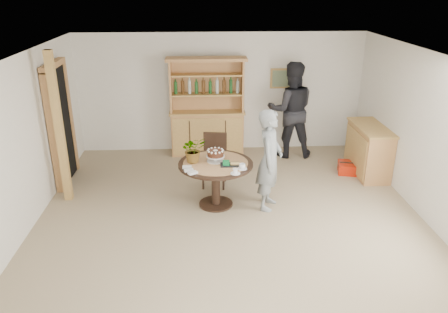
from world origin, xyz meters
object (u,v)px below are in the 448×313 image
sideboard (369,150)px  red_suitcase (354,168)px  dining_chair (215,156)px  dining_table (216,171)px  adult_person (291,110)px  hutch (207,122)px  teen_boy (270,160)px

sideboard → red_suitcase: 0.44m
dining_chair → dining_table: bearing=-83.0°
dining_table → adult_person: adult_person is taller
hutch → red_suitcase: size_ratio=3.03×
dining_chair → teen_boy: size_ratio=0.57×
adult_person → dining_table: bearing=54.9°
dining_chair → teen_boy: (0.84, -0.93, 0.29)m
teen_boy → adult_person: size_ratio=0.83×
sideboard → teen_boy: 2.47m
dining_table → teen_boy: bearing=-6.7°
sideboard → dining_chair: dining_chair is taller
red_suitcase → adult_person: bearing=150.0°
sideboard → red_suitcase: sideboard is taller
teen_boy → red_suitcase: bearing=-36.9°
sideboard → adult_person: 1.74m
red_suitcase → sideboard: bearing=12.2°
dining_table → red_suitcase: size_ratio=1.78×
teen_boy → dining_chair: bearing=61.4°
dining_table → adult_person: 2.72m
adult_person → red_suitcase: (1.09, -1.00, -0.89)m
dining_table → dining_chair: (0.01, 0.83, -0.07)m
sideboard → teen_boy: (-2.10, -1.24, 0.35)m
hutch → sideboard: size_ratio=1.62×
hutch → dining_table: 2.39m
dining_table → adult_person: size_ratio=0.61×
dining_chair → teen_boy: teen_boy is taller
sideboard → dining_table: 3.17m
teen_boy → red_suitcase: teen_boy is taller
hutch → adult_person: hutch is taller
dining_table → teen_boy: (0.85, -0.10, 0.22)m
dining_chair → red_suitcase: bearing=14.5°
hutch → dining_chair: (0.10, -1.56, -0.15)m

